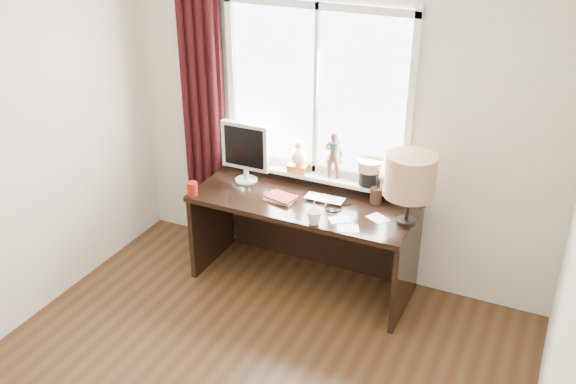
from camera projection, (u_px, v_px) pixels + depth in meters
The scene contains 15 objects.
wall_back at pixel (336, 118), 4.85m from camera, with size 3.50×2.60×0.00m, color beige.
wall_right at pixel (561, 338), 2.57m from camera, with size 4.00×2.60×0.00m, color beige.
laptop at pixel (325, 199), 4.83m from camera, with size 0.30×0.19×0.02m, color silver.
mug at pixel (314, 217), 4.49m from camera, with size 0.11×0.10×0.11m, color white.
red_cup at pixel (192, 189), 4.89m from camera, with size 0.08×0.08×0.11m, color maroon.
window at pixel (318, 116), 4.86m from camera, with size 1.52×0.20×1.40m.
curtain at pixel (203, 122), 5.29m from camera, with size 0.38×0.09×2.25m.
desk at pixel (308, 222), 5.03m from camera, with size 1.70×0.70×0.75m.
monitor at pixel (245, 149), 5.01m from camera, with size 0.40×0.18×0.49m.
notebook_stack at pixel (281, 198), 4.84m from camera, with size 0.24×0.19×0.03m.
brush_holder at pixel (376, 195), 4.77m from camera, with size 0.09×0.09×0.25m.
icon_frame at pixel (401, 196), 4.75m from camera, with size 0.10×0.03×0.13m.
table_lamp at pixel (410, 177), 4.36m from camera, with size 0.35×0.35×0.52m.
loose_papers at pixel (355, 222), 4.53m from camera, with size 0.43×0.39×0.00m.
desk_cables at pixel (339, 205), 4.76m from camera, with size 0.20×0.28×0.01m.
Camera 1 is at (1.63, -2.31, 2.98)m, focal length 40.00 mm.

